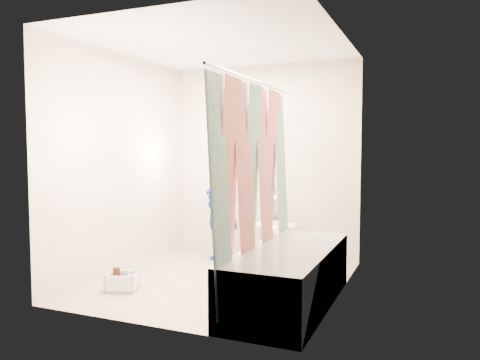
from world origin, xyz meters
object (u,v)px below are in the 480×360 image
at_px(cleaning_caddy, 123,283).
at_px(toilet, 277,229).
at_px(bathtub, 289,275).
at_px(plumber, 221,199).

bearing_deg(cleaning_caddy, toilet, 42.05).
bearing_deg(bathtub, toilet, 111.73).
bearing_deg(bathtub, plumber, 135.45).
distance_m(bathtub, toilet, 1.62).
height_order(bathtub, toilet, toilet).
bearing_deg(plumber, cleaning_caddy, -61.81).
bearing_deg(plumber, bathtub, -0.87).
distance_m(bathtub, cleaning_caddy, 1.61).
xyz_separation_m(toilet, cleaning_caddy, (-0.99, -1.72, -0.31)).
relative_size(plumber, cleaning_caddy, 4.51).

